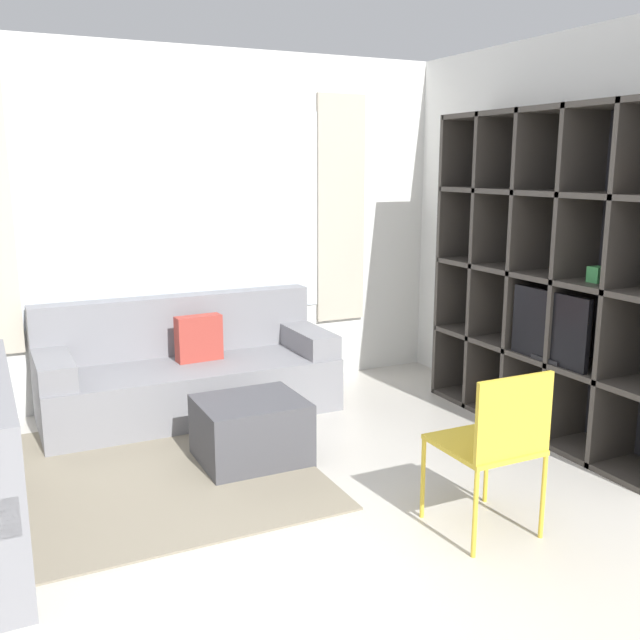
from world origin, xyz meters
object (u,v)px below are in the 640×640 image
Objects in this scene: folding_chair at (496,438)px; couch_main at (188,374)px; ottoman at (251,430)px; shelving_unit at (555,277)px.

couch_main is at bearing -70.56° from folding_chair.
couch_main is 2.47× the size of folding_chair.
ottoman is (0.11, -1.06, -0.10)m from couch_main.
shelving_unit is at bearing -142.24° from folding_chair.
couch_main is at bearing 145.77° from shelving_unit.
folding_chair reaches higher than ottoman.
folding_chair is at bearing -70.56° from couch_main.
shelving_unit reaches higher than folding_chair.
couch_main reaches higher than ottoman.
ottoman is (-2.04, 0.40, -0.89)m from shelving_unit.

